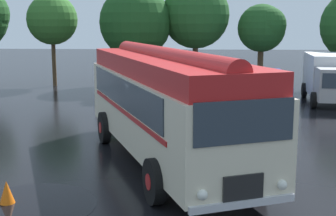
{
  "coord_description": "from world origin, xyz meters",
  "views": [
    {
      "loc": [
        0.75,
        -13.9,
        4.21
      ],
      "look_at": [
        -0.14,
        1.34,
        1.4
      ],
      "focal_mm": 50.0,
      "sensor_mm": 36.0,
      "label": 1
    }
  ],
  "objects_px": {
    "car_near_left": "(118,83)",
    "vintage_bus": "(165,101)",
    "car_mid_left": "(171,84)",
    "box_van": "(329,76)",
    "traffic_cone": "(7,192)",
    "car_far_right": "(269,85)",
    "car_mid_right": "(216,85)"
  },
  "relations": [
    {
      "from": "vintage_bus",
      "to": "car_mid_right",
      "type": "bearing_deg",
      "value": 80.26
    },
    {
      "from": "car_far_right",
      "to": "box_van",
      "type": "bearing_deg",
      "value": 0.73
    },
    {
      "from": "car_near_left",
      "to": "car_mid_right",
      "type": "distance_m",
      "value": 5.51
    },
    {
      "from": "car_mid_left",
      "to": "box_van",
      "type": "xyz_separation_m",
      "value": [
        8.49,
        -0.32,
        0.52
      ]
    },
    {
      "from": "traffic_cone",
      "to": "car_far_right",
      "type": "bearing_deg",
      "value": 60.97
    },
    {
      "from": "car_near_left",
      "to": "traffic_cone",
      "type": "height_order",
      "value": "car_near_left"
    },
    {
      "from": "vintage_bus",
      "to": "car_mid_right",
      "type": "xyz_separation_m",
      "value": [
        2.0,
        11.67,
        -1.05
      ]
    },
    {
      "from": "vintage_bus",
      "to": "car_mid_right",
      "type": "relative_size",
      "value": 2.37
    },
    {
      "from": "car_mid_right",
      "to": "box_van",
      "type": "relative_size",
      "value": 0.73
    },
    {
      "from": "car_far_right",
      "to": "car_mid_right",
      "type": "bearing_deg",
      "value": 177.5
    },
    {
      "from": "car_mid_left",
      "to": "car_mid_right",
      "type": "relative_size",
      "value": 0.97
    },
    {
      "from": "car_near_left",
      "to": "vintage_bus",
      "type": "bearing_deg",
      "value": -74.23
    },
    {
      "from": "car_far_right",
      "to": "traffic_cone",
      "type": "xyz_separation_m",
      "value": [
        -8.36,
        -15.07,
        -0.57
      ]
    },
    {
      "from": "box_van",
      "to": "traffic_cone",
      "type": "distance_m",
      "value": 19.04
    },
    {
      "from": "car_near_left",
      "to": "car_mid_right",
      "type": "xyz_separation_m",
      "value": [
        5.48,
        -0.63,
        0.0
      ]
    },
    {
      "from": "vintage_bus",
      "to": "box_van",
      "type": "xyz_separation_m",
      "value": [
        8.01,
        11.59,
        -0.53
      ]
    },
    {
      "from": "car_mid_left",
      "to": "traffic_cone",
      "type": "distance_m",
      "value": 15.74
    },
    {
      "from": "car_near_left",
      "to": "car_mid_left",
      "type": "height_order",
      "value": "same"
    },
    {
      "from": "car_near_left",
      "to": "car_mid_left",
      "type": "xyz_separation_m",
      "value": [
        3.0,
        -0.39,
        0.0
      ]
    },
    {
      "from": "box_van",
      "to": "traffic_cone",
      "type": "xyz_separation_m",
      "value": [
        -11.52,
        -15.11,
        -1.09
      ]
    },
    {
      "from": "car_near_left",
      "to": "box_van",
      "type": "height_order",
      "value": "box_van"
    },
    {
      "from": "vintage_bus",
      "to": "car_mid_left",
      "type": "relative_size",
      "value": 2.44
    },
    {
      "from": "car_mid_left",
      "to": "box_van",
      "type": "height_order",
      "value": "box_van"
    },
    {
      "from": "box_van",
      "to": "traffic_cone",
      "type": "height_order",
      "value": "box_van"
    },
    {
      "from": "car_mid_right",
      "to": "box_van",
      "type": "bearing_deg",
      "value": -0.8
    },
    {
      "from": "car_near_left",
      "to": "car_mid_left",
      "type": "bearing_deg",
      "value": -7.44
    },
    {
      "from": "car_mid_left",
      "to": "traffic_cone",
      "type": "height_order",
      "value": "car_mid_left"
    },
    {
      "from": "car_mid_right",
      "to": "box_van",
      "type": "xyz_separation_m",
      "value": [
        6.01,
        -0.08,
        0.52
      ]
    },
    {
      "from": "vintage_bus",
      "to": "traffic_cone",
      "type": "xyz_separation_m",
      "value": [
        -3.51,
        -3.53,
        -1.62
      ]
    },
    {
      "from": "vintage_bus",
      "to": "car_mid_left",
      "type": "xyz_separation_m",
      "value": [
        -0.48,
        11.91,
        -1.05
      ]
    },
    {
      "from": "car_mid_right",
      "to": "car_near_left",
      "type": "bearing_deg",
      "value": 173.48
    },
    {
      "from": "vintage_bus",
      "to": "traffic_cone",
      "type": "bearing_deg",
      "value": -134.86
    }
  ]
}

